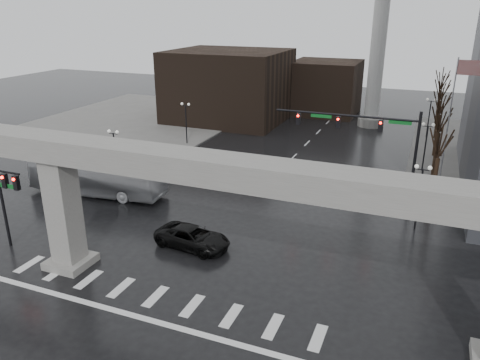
% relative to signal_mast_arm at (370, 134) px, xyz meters
% --- Properties ---
extents(ground, '(160.00, 160.00, 0.00)m').
position_rel_signal_mast_arm_xyz_m(ground, '(-8.99, -18.80, -5.83)').
color(ground, black).
rests_on(ground, ground).
extents(sidewalk_nw, '(28.00, 36.00, 0.15)m').
position_rel_signal_mast_arm_xyz_m(sidewalk_nw, '(-34.99, 17.20, -5.75)').
color(sidewalk_nw, slate).
rests_on(sidewalk_nw, ground).
extents(elevated_guideway, '(48.00, 2.60, 8.70)m').
position_rel_signal_mast_arm_xyz_m(elevated_guideway, '(-7.73, -18.80, 1.05)').
color(elevated_guideway, gray).
rests_on(elevated_guideway, ground).
extents(building_far_left, '(16.00, 14.00, 10.00)m').
position_rel_signal_mast_arm_xyz_m(building_far_left, '(-22.99, 23.20, -0.83)').
color(building_far_left, black).
rests_on(building_far_left, ground).
extents(building_far_mid, '(10.00, 10.00, 8.00)m').
position_rel_signal_mast_arm_xyz_m(building_far_mid, '(-10.99, 33.20, -1.83)').
color(building_far_mid, black).
rests_on(building_far_mid, ground).
extents(smokestack, '(3.60, 3.60, 30.00)m').
position_rel_signal_mast_arm_xyz_m(smokestack, '(-2.99, 27.20, 7.52)').
color(smokestack, beige).
rests_on(smokestack, ground).
extents(signal_mast_arm, '(12.12, 0.43, 8.00)m').
position_rel_signal_mast_arm_xyz_m(signal_mast_arm, '(0.00, 0.00, 0.00)').
color(signal_mast_arm, black).
rests_on(signal_mast_arm, ground).
extents(signal_left_pole, '(2.30, 0.30, 6.00)m').
position_rel_signal_mast_arm_xyz_m(signal_left_pole, '(-21.24, -18.30, -1.76)').
color(signal_left_pole, black).
rests_on(signal_left_pole, ground).
extents(flagpole_assembly, '(2.06, 0.12, 12.00)m').
position_rel_signal_mast_arm_xyz_m(flagpole_assembly, '(6.30, 3.20, 1.70)').
color(flagpole_assembly, silver).
rests_on(flagpole_assembly, ground).
extents(lamp_right_0, '(1.22, 0.32, 5.11)m').
position_rel_signal_mast_arm_xyz_m(lamp_right_0, '(4.51, -4.80, -2.36)').
color(lamp_right_0, black).
rests_on(lamp_right_0, ground).
extents(lamp_right_1, '(1.22, 0.32, 5.11)m').
position_rel_signal_mast_arm_xyz_m(lamp_right_1, '(4.51, 9.20, -2.36)').
color(lamp_right_1, black).
rests_on(lamp_right_1, ground).
extents(lamp_right_2, '(1.22, 0.32, 5.11)m').
position_rel_signal_mast_arm_xyz_m(lamp_right_2, '(4.51, 23.20, -2.36)').
color(lamp_right_2, black).
rests_on(lamp_right_2, ground).
extents(lamp_left_0, '(1.22, 0.32, 5.11)m').
position_rel_signal_mast_arm_xyz_m(lamp_left_0, '(-22.49, -4.80, -2.36)').
color(lamp_left_0, black).
rests_on(lamp_left_0, ground).
extents(lamp_left_1, '(1.22, 0.32, 5.11)m').
position_rel_signal_mast_arm_xyz_m(lamp_left_1, '(-22.49, 9.20, -2.36)').
color(lamp_left_1, black).
rests_on(lamp_left_1, ground).
extents(lamp_left_2, '(1.22, 0.32, 5.11)m').
position_rel_signal_mast_arm_xyz_m(lamp_left_2, '(-22.49, 23.20, -2.36)').
color(lamp_left_2, black).
rests_on(lamp_left_2, ground).
extents(tree_right_0, '(1.09, 1.58, 7.50)m').
position_rel_signal_mast_arm_xyz_m(tree_right_0, '(5.54, -0.78, -3.04)').
color(tree_right_0, black).
rests_on(tree_right_0, ground).
extents(tree_right_1, '(1.09, 1.61, 7.67)m').
position_rel_signal_mast_arm_xyz_m(tree_right_1, '(5.54, 7.22, -2.98)').
color(tree_right_1, black).
rests_on(tree_right_1, ground).
extents(tree_right_2, '(1.10, 1.63, 7.85)m').
position_rel_signal_mast_arm_xyz_m(tree_right_2, '(5.54, 15.22, -2.91)').
color(tree_right_2, black).
rests_on(tree_right_2, ground).
extents(tree_right_3, '(1.11, 1.66, 8.02)m').
position_rel_signal_mast_arm_xyz_m(tree_right_3, '(5.54, 23.22, -2.85)').
color(tree_right_3, black).
rests_on(tree_right_3, ground).
extents(tree_right_4, '(1.12, 1.69, 8.19)m').
position_rel_signal_mast_arm_xyz_m(tree_right_4, '(5.54, 31.22, -2.79)').
color(tree_right_4, black).
rests_on(tree_right_4, ground).
extents(pickup_truck, '(5.62, 3.06, 1.49)m').
position_rel_signal_mast_arm_xyz_m(pickup_truck, '(-9.75, -13.66, -5.08)').
color(pickup_truck, black).
rests_on(pickup_truck, ground).
extents(city_bus, '(12.73, 3.92, 3.49)m').
position_rel_signal_mast_arm_xyz_m(city_bus, '(-22.29, -7.97, -4.08)').
color(city_bus, '#A5A6AA').
rests_on(city_bus, ground).
extents(far_car, '(2.30, 4.20, 1.35)m').
position_rel_signal_mast_arm_xyz_m(far_car, '(-8.42, 1.85, -5.15)').
color(far_car, black).
rests_on(far_car, ground).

